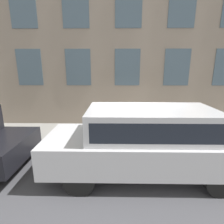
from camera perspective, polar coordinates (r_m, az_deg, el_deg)
name	(u,v)px	position (r m, az deg, el deg)	size (l,w,h in m)	color
ground_plane	(131,151)	(6.45, 6.08, -12.40)	(80.00, 80.00, 0.00)	#47474C
sidewalk	(128,135)	(7.63, 5.23, -7.44)	(2.66, 60.00, 0.15)	gray
building_facade	(128,2)	(9.00, 5.38, 32.10)	(0.33, 40.00, 11.31)	gray
fire_hydrant	(123,130)	(6.75, 3.55, -5.94)	(0.36, 0.46, 0.80)	gold
person	(101,119)	(6.73, -3.55, -2.30)	(0.33, 0.22, 1.37)	#232328
parked_truck_silver_near	(147,138)	(4.79, 11.37, -8.30)	(1.91, 5.22, 1.87)	black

